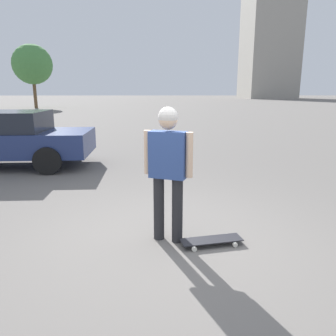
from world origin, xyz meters
name	(u,v)px	position (x,y,z in m)	size (l,w,h in m)	color
ground_plane	(168,240)	(0.00, 0.00, 0.00)	(220.00, 220.00, 0.00)	slate
person	(168,162)	(0.00, 0.00, 1.08)	(0.62, 0.36, 1.78)	#262628
skateboard	(211,240)	(-0.57, 0.16, 0.06)	(0.84, 0.41, 0.08)	#232328
car_parked_near	(3,138)	(4.21, -4.45, 0.75)	(4.59, 2.14, 1.45)	navy
building_block_distant	(271,7)	(-24.17, -73.58, 19.69)	(10.36, 13.81, 39.37)	#9E998E
tree_distant	(32,65)	(13.92, -32.88, 4.59)	(4.19, 4.19, 6.70)	brown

